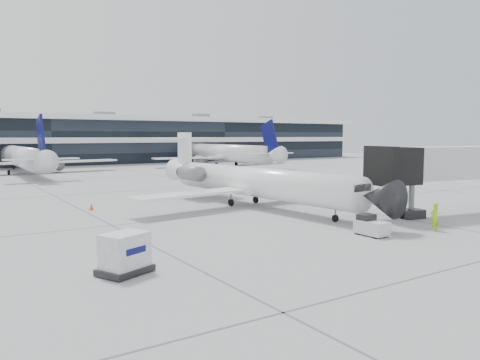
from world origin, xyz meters
TOP-DOWN VIEW (x-y plane):
  - ground at (0.00, 0.00)m, footprint 220.00×220.00m
  - terminal at (0.00, 82.00)m, footprint 170.00×22.00m
  - bg_jet_center at (-8.00, 55.00)m, footprint 32.00×40.00m
  - bg_jet_right at (32.00, 55.00)m, footprint 32.00×40.00m
  - regional_jet at (3.86, 2.42)m, footprint 23.79×29.72m
  - jet_bridge at (17.23, -11.07)m, footprint 18.04×6.54m
  - ramp_worker at (8.00, -13.84)m, footprint 0.73×0.50m
  - baggage_tug at (3.16, -12.52)m, footprint 1.27×2.12m
  - cargo_uld at (-13.21, -12.07)m, footprint 2.82×2.51m
  - traffic_cone at (-9.24, 8.04)m, footprint 0.45×0.45m

SIDE VIEW (x-z plane):
  - ground at x=0.00m, z-range 0.00..0.00m
  - bg_jet_center at x=-8.00m, z-range -4.80..4.80m
  - bg_jet_right at x=32.00m, z-range -4.80..4.80m
  - traffic_cone at x=-9.24m, z-range -0.02..0.59m
  - baggage_tug at x=3.16m, z-range -0.07..1.27m
  - cargo_uld at x=-13.21m, z-range 0.01..1.91m
  - ramp_worker at x=8.00m, z-range 0.00..1.95m
  - regional_jet at x=3.86m, z-range -1.09..5.77m
  - jet_bridge at x=17.23m, z-range 1.33..7.13m
  - terminal at x=0.00m, z-range 0.00..10.00m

